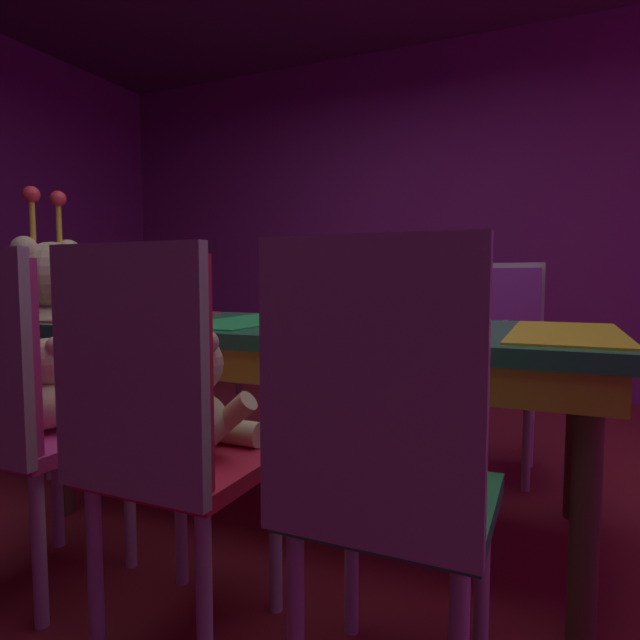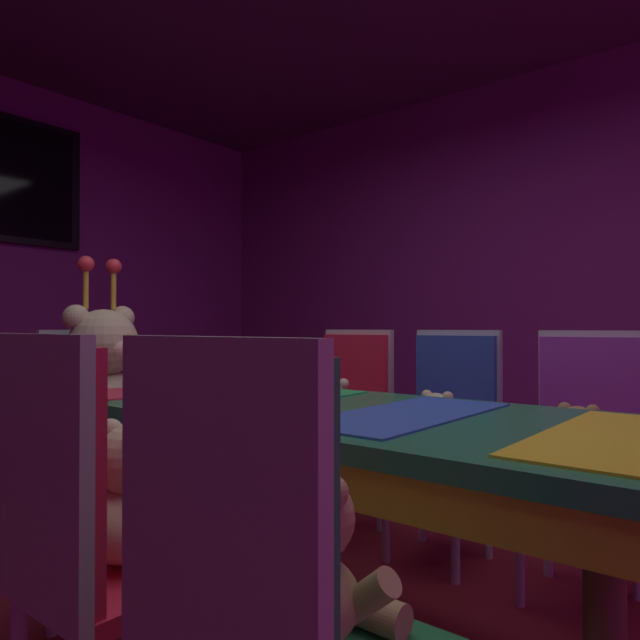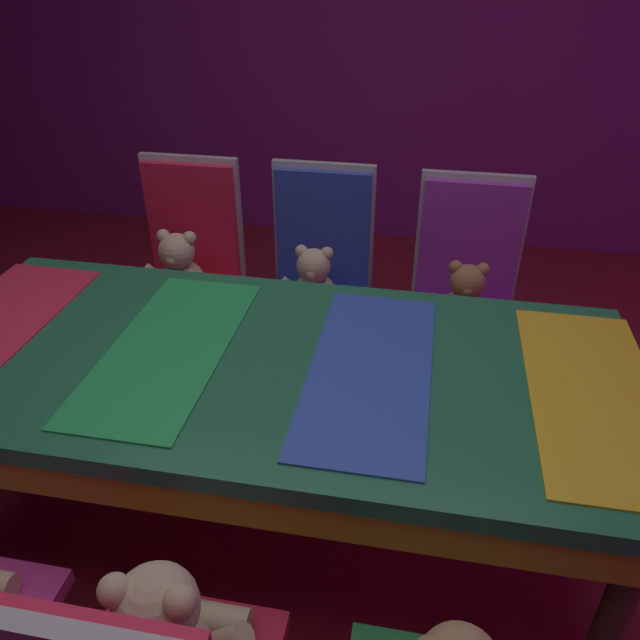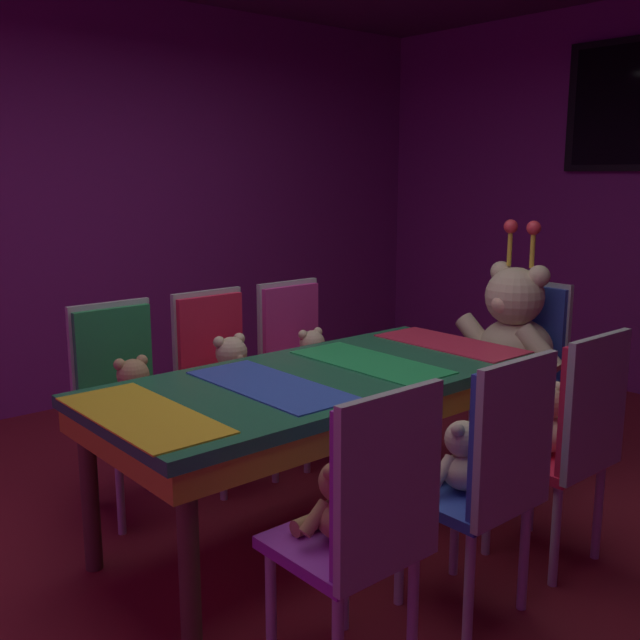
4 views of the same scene
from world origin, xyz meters
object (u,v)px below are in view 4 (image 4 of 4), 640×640
chair_left_2 (297,351)px  banquet_table (322,393)px  chair_right_0 (370,512)px  throne_chair (528,350)px  chair_left_0 (120,385)px  teddy_right_1 (461,459)px  teddy_left_0 (134,394)px  chair_right_2 (576,428)px  king_teddy_bear (512,330)px  teddy_left_1 (232,371)px  chair_right_1 (494,465)px  teddy_right_0 (338,504)px  teddy_right_2 (543,423)px  teddy_left_2 (313,358)px  chair_left_1 (217,366)px

chair_left_2 → banquet_table: bearing=-32.6°
chair_right_0 → throne_chair: size_ratio=1.00×
chair_left_0 → chair_right_0: same height
chair_left_2 → teddy_right_1: size_ratio=3.51×
teddy_left_0 → chair_right_0: size_ratio=0.32×
chair_right_2 → king_teddy_bear: size_ratio=1.12×
teddy_right_1 → banquet_table: bearing=1.4°
teddy_left_1 → teddy_right_1: teddy_left_1 is taller
chair_right_1 → teddy_right_1: chair_right_1 is taller
banquet_table → teddy_right_1: 0.75m
teddy_right_0 → teddy_right_2: 1.13m
chair_left_2 → chair_right_1: bearing=-16.9°
chair_right_1 → teddy_right_0: bearing=74.4°
king_teddy_bear → chair_right_1: bearing=33.1°
teddy_left_2 → chair_right_0: bearing=-35.1°
chair_left_0 → chair_right_2: same height
teddy_right_1 → throne_chair: (-0.74, 1.53, 0.02)m
teddy_left_1 → teddy_right_0: 1.55m
chair_left_0 → king_teddy_bear: size_ratio=1.12×
chair_left_1 → teddy_right_1: 1.61m
teddy_left_0 → chair_left_1: chair_left_1 is taller
teddy_right_2 → chair_right_0: bearing=96.9°
teddy_left_1 → teddy_left_2: 0.53m
teddy_left_1 → teddy_left_0: bearing=-90.1°
teddy_left_0 → chair_right_1: chair_right_1 is taller
teddy_left_1 → chair_left_1: bearing=-180.0°
teddy_left_1 → chair_right_0: size_ratio=0.35×
chair_right_2 → king_teddy_bear: 1.20m
chair_left_0 → teddy_right_1: size_ratio=3.51×
teddy_right_0 → chair_left_2: bearing=-35.1°
chair_right_1 → teddy_right_2: chair_right_1 is taller
chair_right_2 → chair_right_0: bearing=89.6°
teddy_left_0 → teddy_right_0: size_ratio=1.14×
banquet_table → teddy_right_1: (0.74, 0.02, -0.08)m
teddy_right_1 → chair_right_1: bearing=-180.0°
chair_right_0 → teddy_right_2: 1.13m
teddy_left_2 → chair_right_2: 1.58m
teddy_left_0 → chair_right_2: 1.93m
teddy_right_0 → chair_right_1: chair_right_1 is taller
throne_chair → king_teddy_bear: king_teddy_bear is taller
chair_right_1 → teddy_right_2: (-0.16, 0.55, -0.01)m
teddy_left_1 → king_teddy_bear: 1.54m
chair_left_0 → chair_right_1: bearing=17.1°
banquet_table → chair_right_1: (0.88, 0.02, -0.06)m
chair_right_0 → teddy_right_2: bearing=-83.1°
teddy_right_0 → chair_right_2: size_ratio=0.28×
teddy_right_1 → chair_right_2: chair_right_2 is taller
teddy_left_1 → chair_right_1: bearing=-0.1°
chair_left_1 → king_teddy_bear: bearing=57.4°
chair_left_0 → teddy_right_2: size_ratio=3.20×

